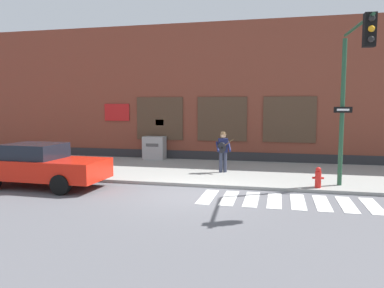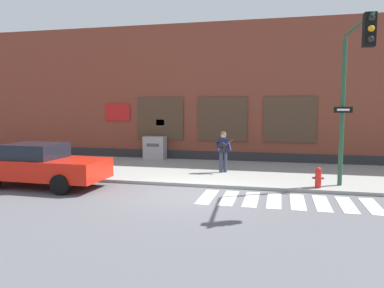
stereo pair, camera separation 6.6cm
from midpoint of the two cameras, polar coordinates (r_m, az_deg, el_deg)
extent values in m
plane|color=#56565B|center=(12.08, -0.47, -7.80)|extent=(160.00, 160.00, 0.00)
cube|color=gray|center=(16.09, 3.12, -4.16)|extent=(28.00, 5.99, 0.12)
cube|color=brown|center=(20.79, 5.65, 7.57)|extent=(28.00, 4.00, 6.98)
cube|color=#28282B|center=(18.95, 4.73, -1.99)|extent=(28.00, 0.04, 0.55)
cube|color=#473323|center=(19.54, -4.76, 3.89)|extent=(2.49, 0.06, 2.20)
cube|color=black|center=(19.53, -4.77, 3.89)|extent=(2.37, 0.03, 2.08)
cube|color=#473323|center=(18.78, 4.77, 3.81)|extent=(2.49, 0.06, 2.20)
cube|color=black|center=(18.77, 4.77, 3.81)|extent=(2.37, 0.03, 2.08)
cube|color=#473323|center=(18.57, 14.80, 3.62)|extent=(2.49, 0.06, 2.20)
cube|color=black|center=(18.56, 14.81, 3.61)|extent=(2.37, 0.03, 2.08)
cube|color=red|center=(20.39, -11.17, 4.76)|extent=(1.40, 0.04, 0.90)
cube|color=yellow|center=(19.53, -4.77, 3.30)|extent=(0.44, 0.02, 0.30)
cube|color=silver|center=(11.85, 2.52, -8.04)|extent=(0.42, 1.90, 0.01)
cube|color=silver|center=(11.74, 5.82, -8.20)|extent=(0.42, 1.90, 0.01)
cube|color=silver|center=(11.68, 9.18, -8.32)|extent=(0.42, 1.90, 0.01)
cube|color=silver|center=(11.65, 12.57, -8.42)|extent=(0.42, 1.90, 0.01)
cube|color=silver|center=(11.66, 15.96, -8.49)|extent=(0.42, 1.90, 0.01)
cube|color=silver|center=(11.72, 19.33, -8.53)|extent=(0.42, 1.90, 0.01)
cube|color=silver|center=(11.81, 22.67, -8.54)|extent=(0.42, 1.90, 0.01)
cube|color=silver|center=(11.94, 25.94, -8.53)|extent=(0.42, 1.90, 0.01)
cube|color=red|center=(14.19, -21.79, -3.41)|extent=(4.65, 1.96, 0.68)
cube|color=black|center=(14.26, -22.69, -0.97)|extent=(1.88, 1.63, 0.52)
cube|color=silver|center=(13.46, -12.58, -3.33)|extent=(0.07, 0.24, 0.12)
cube|color=red|center=(16.04, -27.07, -2.37)|extent=(0.07, 0.24, 0.12)
cube|color=silver|center=(12.47, -15.01, -4.10)|extent=(0.07, 0.24, 0.12)
cylinder|color=black|center=(14.23, -15.30, -4.56)|extent=(0.67, 0.26, 0.66)
cylinder|color=black|center=(12.78, -19.26, -5.85)|extent=(0.67, 0.26, 0.66)
cylinder|color=black|center=(15.73, -23.75, -3.87)|extent=(0.67, 0.26, 0.66)
cylinder|color=#33384C|center=(15.51, 5.22, -2.78)|extent=(0.15, 0.15, 0.83)
cylinder|color=#33384C|center=(15.47, 4.57, -2.80)|extent=(0.15, 0.15, 0.83)
cube|color=#191E47|center=(15.41, 4.91, -0.19)|extent=(0.43, 0.32, 0.58)
sphere|color=tan|center=(15.37, 4.93, 1.28)|extent=(0.22, 0.22, 0.22)
cylinder|color=olive|center=(15.37, 4.93, 1.50)|extent=(0.27, 0.28, 0.02)
cylinder|color=olive|center=(15.37, 4.93, 1.69)|extent=(0.18, 0.18, 0.09)
cylinder|color=#191E47|center=(15.36, 5.85, -0.38)|extent=(0.24, 0.51, 0.39)
cylinder|color=#191E47|center=(15.28, 4.08, -0.39)|extent=(0.24, 0.51, 0.39)
ellipsoid|color=black|center=(15.23, 4.71, -0.54)|extent=(0.38, 0.22, 0.44)
cylinder|color=black|center=(15.17, 4.75, -0.56)|extent=(0.09, 0.04, 0.09)
cylinder|color=brown|center=(15.23, 5.70, 0.14)|extent=(0.46, 0.17, 0.34)
cylinder|color=#234C33|center=(13.71, 22.06, 4.37)|extent=(0.15, 0.15, 4.97)
cylinder|color=#234C33|center=(12.47, 24.07, 16.13)|extent=(0.29, 3.00, 0.09)
cube|color=black|center=(11.26, 25.57, 15.43)|extent=(0.32, 0.26, 0.88)
sphere|color=black|center=(11.16, 25.87, 16.89)|extent=(0.17, 0.17, 0.17)
sphere|color=orange|center=(11.11, 25.81, 15.56)|extent=(0.17, 0.17, 0.17)
sphere|color=black|center=(11.07, 25.75, 14.22)|extent=(0.17, 0.17, 0.17)
cube|color=black|center=(13.60, 22.18, 4.85)|extent=(0.60, 0.07, 0.20)
cube|color=white|center=(13.58, 22.20, 4.85)|extent=(0.40, 0.04, 0.07)
cube|color=#9E9E9E|center=(19.30, -5.56, -0.58)|extent=(1.10, 0.69, 1.17)
cube|color=#4C4C4C|center=(18.95, -5.92, -0.17)|extent=(0.66, 0.02, 0.16)
cylinder|color=red|center=(13.24, 18.80, -5.17)|extent=(0.20, 0.20, 0.55)
sphere|color=red|center=(13.18, 18.85, -3.74)|extent=(0.18, 0.18, 0.18)
cylinder|color=red|center=(13.22, 18.21, -4.93)|extent=(0.10, 0.07, 0.07)
cylinder|color=red|center=(13.25, 19.42, -4.94)|extent=(0.10, 0.07, 0.07)
camera|label=1|loc=(0.03, -89.86, 0.01)|focal=35.00mm
camera|label=2|loc=(0.03, 90.14, -0.01)|focal=35.00mm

